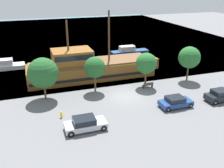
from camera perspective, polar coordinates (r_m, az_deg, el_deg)
ground_plane at (r=33.37m, az=3.11°, el=-2.88°), size 160.00×160.00×0.00m
water_surface at (r=74.24m, az=-9.75°, el=10.97°), size 80.00×80.00×0.00m
pirate_ship at (r=39.53m, az=-5.23°, el=3.82°), size 21.00×5.41×10.30m
moored_boat_dockside at (r=47.51m, az=-22.56°, el=4.00°), size 5.13×2.35×1.75m
moored_boat_outer at (r=52.17m, az=3.91°, el=7.33°), size 7.81×2.09×2.04m
parked_car_curb_front at (r=26.07m, az=-6.16°, el=-9.00°), size 4.29×1.99×1.40m
parked_car_curb_mid at (r=34.74m, az=23.52°, el=-2.40°), size 3.83×1.86×1.54m
parked_car_curb_rear at (r=31.36m, az=14.31°, el=-3.98°), size 3.97×1.96×1.33m
fire_hydrant at (r=28.74m, az=-11.52°, el=-6.82°), size 0.42×0.25×0.76m
bench_promenade_east at (r=36.24m, az=8.22°, el=-0.24°), size 1.54×0.45×0.85m
tree_row_east at (r=32.43m, az=-15.49°, el=2.42°), size 3.89×3.89×5.55m
tree_row_mideast at (r=33.73m, az=-3.97°, el=3.78°), size 2.89×2.89×4.95m
tree_row_midwest at (r=35.70m, az=7.84°, el=4.68°), size 2.99×2.99×5.01m
tree_row_west at (r=39.32m, az=17.26°, el=5.80°), size 3.26×3.26×5.33m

